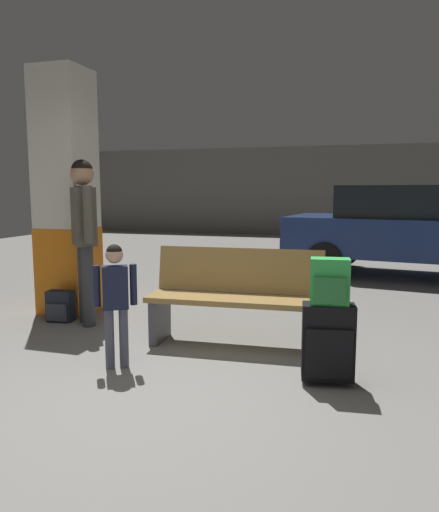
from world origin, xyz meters
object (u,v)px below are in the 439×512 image
suitcase (328,342)px  parked_car_near (413,229)px  child (115,293)px  structural_pillar (67,194)px  backpack_bright (330,282)px  backpack_dark_floor (60,306)px  bench (236,298)px  adult (84,224)px

suitcase → parked_car_near: (0.97, 5.02, 0.48)m
suitcase → child: child is taller
structural_pillar → parked_car_near: 5.50m
suitcase → backpack_bright: size_ratio=1.78×
child → backpack_dark_floor: bearing=139.7°
bench → backpack_dark_floor: 2.08m
suitcase → child: size_ratio=0.60×
adult → structural_pillar: bearing=138.1°
structural_pillar → bench: size_ratio=1.72×
bench → child: 1.18m
adult → parked_car_near: size_ratio=0.41×
structural_pillar → parked_car_near: (4.08, 3.64, -0.58)m
bench → backpack_bright: 1.21m
child → backpack_dark_floor: size_ratio=2.97×
backpack_bright → child: size_ratio=0.34×
structural_pillar → backpack_bright: 3.46m
child → parked_car_near: (2.63, 5.18, 0.18)m
suitcase → backpack_dark_floor: (-2.95, 0.94, -0.15)m
bench → backpack_bright: backpack_bright is taller
suitcase → child: bearing=-174.8°
parked_car_near → backpack_bright: bearing=-101.0°
bench → child: (-0.76, -0.88, 0.18)m
suitcase → backpack_bright: backpack_bright is taller
adult → suitcase: bearing=-19.6°
bench → backpack_bright: size_ratio=4.79×
backpack_bright → parked_car_near: bearing=79.0°
backpack_bright → backpack_dark_floor: (-2.95, 0.94, -0.60)m
suitcase → backpack_dark_floor: size_ratio=1.78×
backpack_bright → backpack_dark_floor: backpack_bright is taller
child → bench: bearing=49.2°
child → backpack_dark_floor: 1.75m
backpack_dark_floor → parked_car_near: (3.92, 4.08, 0.64)m
structural_pillar → bench: (2.21, -0.65, -0.94)m
backpack_dark_floor → backpack_bright: bearing=-17.7°
backpack_bright → backpack_dark_floor: size_ratio=1.00×
child → adult: bearing=131.2°
child → parked_car_near: size_ratio=0.24×
structural_pillar → backpack_bright: (3.11, -1.38, -0.62)m
bench → backpack_dark_floor: (-2.05, 0.21, -0.28)m
parked_car_near → backpack_dark_floor: bearing=-133.9°
backpack_dark_floor → bench: bearing=-5.9°
child → structural_pillar: bearing=133.4°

